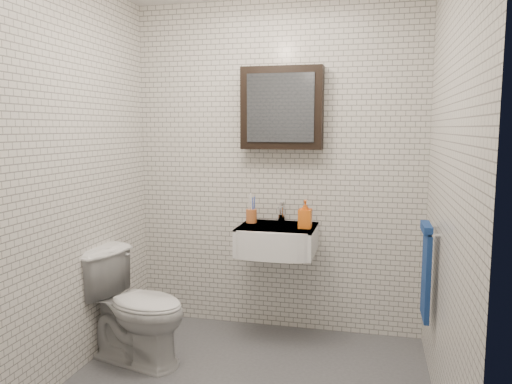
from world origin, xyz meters
TOP-DOWN VIEW (x-y plane):
  - room_shell at (0.00, 0.00)m, footprint 2.22×2.02m
  - washbasin at (0.05, 0.73)m, footprint 0.55×0.50m
  - faucet at (0.05, 0.93)m, footprint 0.06×0.20m
  - mirror_cabinet at (0.05, 0.93)m, footprint 0.60×0.15m
  - towel_rail at (1.04, 0.35)m, footprint 0.09×0.30m
  - toothbrush_cup at (-0.16, 0.86)m, footprint 0.10×0.10m
  - soap_bottle at (0.25, 0.75)m, footprint 0.09×0.09m
  - toilet at (-0.80, 0.20)m, footprint 0.82×0.60m

SIDE VIEW (x-z plane):
  - toilet at x=-0.80m, z-range 0.00..0.75m
  - towel_rail at x=1.04m, z-range 0.43..1.01m
  - washbasin at x=0.05m, z-range 0.66..0.86m
  - toothbrush_cup at x=-0.16m, z-range 0.79..1.02m
  - faucet at x=0.05m, z-range 0.84..0.99m
  - soap_bottle at x=0.25m, z-range 0.85..1.05m
  - room_shell at x=0.00m, z-range 0.21..2.72m
  - mirror_cabinet at x=0.05m, z-range 1.40..2.00m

